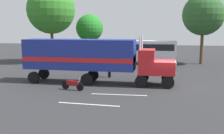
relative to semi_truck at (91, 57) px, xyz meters
The scene contains 10 objects.
ground_plane 7.54m from the semi_truck, ahead, with size 120.00×120.00×0.00m, color #2D2D30.
lane_stripe_near 5.72m from the semi_truck, 49.62° to the right, with size 4.40×0.16×0.01m, color silver.
lane_stripe_mid 7.54m from the semi_truck, 76.12° to the right, with size 4.40×0.16×0.01m, color silver.
semi_truck is the anchor object (origin of this frame).
person_bystander 3.76m from the semi_truck, 70.53° to the left, with size 0.34×0.46×1.63m.
parked_bus 14.80m from the semi_truck, 78.08° to the left, with size 11.00×2.60×3.40m.
motorcycle 3.78m from the semi_truck, 104.04° to the right, with size 2.08×0.58×1.12m.
tree_left 17.79m from the semi_truck, 125.96° to the left, with size 7.17×7.17×11.50m.
tree_center 20.72m from the semi_truck, 52.82° to the left, with size 5.93×5.93×10.07m.
tree_right 21.93m from the semi_truck, 106.16° to the left, with size 4.77×4.77×7.64m.
Camera 1 is at (-0.51, -23.10, 5.16)m, focal length 41.63 mm.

